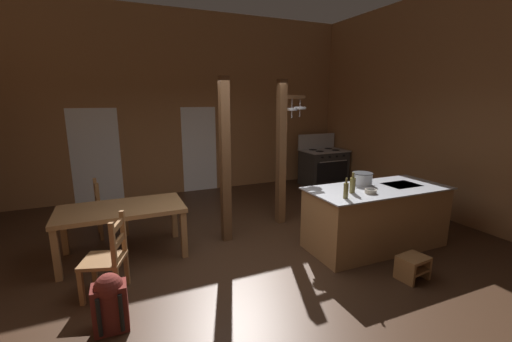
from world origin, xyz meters
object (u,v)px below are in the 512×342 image
Objects in this scene: kitchen_island at (375,217)px; mixing_bowl_on_counter at (371,191)px; ladderback_chair_by_post at (108,209)px; stove_range at (323,167)px; ladderback_chair_near_window at (108,258)px; bottle_tall_on_counter at (353,185)px; backpack at (110,301)px; bottle_short_on_counter at (346,190)px; dining_table at (122,213)px; step_stool at (413,266)px; stockpot_on_counter at (362,179)px.

kitchen_island is 13.38× the size of mixing_bowl_on_counter.
ladderback_chair_by_post is at bearing 150.35° from kitchen_island.
stove_range is 6.14m from ladderback_chair_near_window.
backpack is at bearing -173.51° from bottle_tall_on_counter.
kitchen_island is at bearing 16.92° from bottle_short_on_counter.
bottle_short_on_counter is at bearing -173.72° from mixing_bowl_on_counter.
dining_table is at bearing -155.85° from stove_range.
stove_range reaches higher than dining_table.
stove_range reaches higher than backpack.
dining_table is at bearing 146.95° from step_stool.
backpack is at bearing -89.70° from ladderback_chair_by_post.
stockpot_on_counter is (-0.09, 0.24, 0.56)m from kitchen_island.
stove_range is 5.40m from ladderback_chair_by_post.
ladderback_chair_near_window is 1.59× the size of backpack.
stove_range is at bearing 68.55° from step_stool.
step_stool is 1.38× the size of bottle_short_on_counter.
ladderback_chair_by_post is (-0.01, 1.90, 0.00)m from ladderback_chair_near_window.
bottle_tall_on_counter reaches higher than mixing_bowl_on_counter.
ladderback_chair_near_window is 5.85× the size of mixing_bowl_on_counter.
step_stool is at bearing -111.45° from stove_range.
stove_range is at bearing 36.71° from backpack.
stove_range is 1.39× the size of ladderback_chair_near_window.
step_stool is 1.03× the size of stockpot_on_counter.
stove_range is at bearing 31.71° from ladderback_chair_near_window.
step_stool is 2.39× the size of mixing_bowl_on_counter.
kitchen_island is at bearing -18.80° from dining_table.
ladderback_chair_near_window is at bearing 176.39° from kitchen_island.
step_stool is 0.41× the size of ladderback_chair_by_post.
ladderback_chair_by_post is 5.85× the size of mixing_bowl_on_counter.
stove_range is at bearing 60.21° from bottle_tall_on_counter.
bottle_tall_on_counter is at bearing -34.39° from ladderback_chair_by_post.
ladderback_chair_near_window is at bearing -179.88° from stockpot_on_counter.
stockpot_on_counter reaches higher than mixing_bowl_on_counter.
stockpot_on_counter is at bearing -15.58° from dining_table.
ladderback_chair_near_window is 3.26× the size of bottle_tall_on_counter.
ladderback_chair_near_window is at bearing 172.91° from mixing_bowl_on_counter.
bottle_tall_on_counter is 1.04× the size of bottle_short_on_counter.
bottle_tall_on_counter is at bearing -173.28° from kitchen_island.
step_stool is at bearing -104.86° from kitchen_island.
backpack is 2.12× the size of bottle_short_on_counter.
ladderback_chair_near_window is 0.68m from backpack.
dining_table is 10.48× the size of mixing_bowl_on_counter.
ladderback_chair_by_post is (-3.75, 2.13, -0.02)m from kitchen_island.
step_stool is at bearing -41.28° from ladderback_chair_by_post.
ladderback_chair_near_window is 3.70m from stockpot_on_counter.
dining_table is 5.84× the size of bottle_tall_on_counter.
kitchen_island is 2.29× the size of ladderback_chair_near_window.
kitchen_island is at bearing -29.65° from ladderback_chair_by_post.
mixing_bowl_on_counter is at bearing -29.81° from bottle_tall_on_counter.
step_stool is at bearing -84.78° from mixing_bowl_on_counter.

